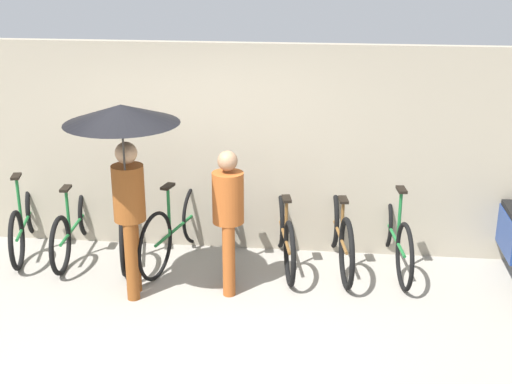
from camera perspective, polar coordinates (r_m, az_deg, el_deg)
The scene contains 12 objects.
ground_plane at distance 6.80m, azimuth -6.75°, elevation -11.45°, with size 30.00×30.00×0.00m, color gray.
back_wall at distance 8.24m, azimuth -3.82°, elevation 3.53°, with size 13.57×0.12×2.42m.
parked_bicycle_0 at distance 8.81m, azimuth -18.00°, elevation -2.22°, with size 0.57×1.69×1.00m.
parked_bicycle_1 at distance 8.56m, azimuth -14.30°, elevation -2.55°, with size 0.44×1.75×0.97m.
parked_bicycle_2 at distance 8.37m, azimuth -10.37°, elevation -2.49°, with size 0.57×1.73×1.02m.
parked_bicycle_3 at distance 8.17m, azimuth -6.31°, elevation -2.72°, with size 0.57×1.79×1.11m.
parked_bicycle_4 at distance 8.14m, azimuth -2.00°, elevation -2.98°, with size 0.44×1.65×1.02m.
parked_bicycle_5 at distance 8.01m, azimuth 2.26°, elevation -3.31°, with size 0.50×1.70×1.02m.
parked_bicycle_6 at distance 8.02m, azimuth 6.66°, elevation -3.21°, with size 0.46×1.83×1.10m.
parked_bicycle_7 at distance 8.10m, azimuth 10.99°, elevation -3.33°, with size 0.44×1.81×1.00m.
pedestrian_leading at distance 6.89m, azimuth -10.52°, elevation 3.75°, with size 1.10×1.10×2.04m.
pedestrian_center at distance 7.20m, azimuth -2.24°, elevation -1.63°, with size 0.32×0.32×1.53m.
Camera 1 is at (1.41, -5.65, 3.50)m, focal length 50.00 mm.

